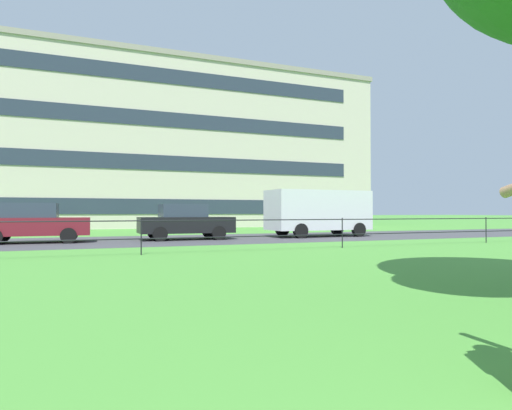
% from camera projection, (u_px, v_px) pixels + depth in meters
% --- Properties ---
extents(street_strip, '(80.00, 7.31, 0.01)m').
position_uv_depth(street_strip, '(122.00, 241.00, 18.04)').
color(street_strip, '#424247').
rests_on(street_strip, ground).
extents(park_fence, '(39.28, 0.04, 1.00)m').
position_uv_depth(park_fence, '(141.00, 231.00, 12.16)').
color(park_fence, black).
rests_on(park_fence, ground).
extents(car_maroon_far_right, '(4.04, 1.89, 1.54)m').
position_uv_depth(car_maroon_far_right, '(34.00, 223.00, 16.90)').
color(car_maroon_far_right, maroon).
rests_on(car_maroon_far_right, ground).
extents(car_black_right, '(4.01, 1.84, 1.54)m').
position_uv_depth(car_black_right, '(185.00, 222.00, 18.96)').
color(car_black_right, black).
rests_on(car_black_right, ground).
extents(panel_van_center, '(5.05, 2.20, 2.24)m').
position_uv_depth(panel_van_center, '(319.00, 211.00, 21.35)').
color(panel_van_center, silver).
rests_on(panel_van_center, ground).
extents(apartment_building_background, '(35.69, 12.41, 13.20)m').
position_uv_depth(apartment_building_background, '(157.00, 150.00, 37.79)').
color(apartment_building_background, beige).
rests_on(apartment_building_background, ground).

